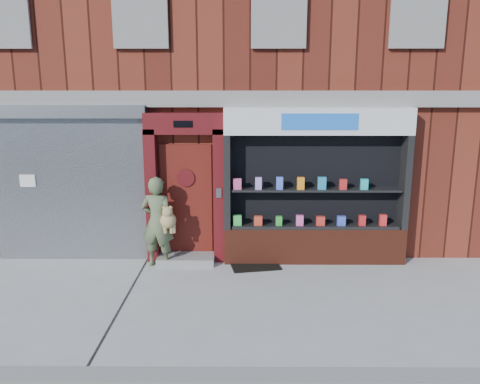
{
  "coord_description": "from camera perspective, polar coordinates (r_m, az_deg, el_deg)",
  "views": [
    {
      "loc": [
        0.35,
        -6.94,
        3.32
      ],
      "look_at": [
        0.31,
        1.0,
        1.58
      ],
      "focal_mm": 35.0,
      "sensor_mm": 36.0,
      "label": 1
    }
  ],
  "objects": [
    {
      "name": "building",
      "position": [
        12.96,
        -1.28,
        15.39
      ],
      "size": [
        12.0,
        8.16,
        8.0
      ],
      "color": "#541B13",
      "rests_on": "ground"
    },
    {
      "name": "doormat",
      "position": [
        9.12,
        1.82,
        -8.9
      ],
      "size": [
        1.01,
        0.8,
        0.02
      ],
      "primitive_type": "cube",
      "rotation": [
        0.0,
        0.0,
        0.19
      ],
      "color": "black",
      "rests_on": "ground"
    },
    {
      "name": "curb",
      "position": [
        5.81,
        -3.44,
        -21.79
      ],
      "size": [
        60.0,
        0.3,
        0.12
      ],
      "primitive_type": "cube",
      "color": "gray",
      "rests_on": "ground"
    },
    {
      "name": "red_door_bay",
      "position": [
        9.07,
        -6.65,
        0.44
      ],
      "size": [
        1.52,
        0.58,
        2.9
      ],
      "color": "#4B0C10",
      "rests_on": "ground"
    },
    {
      "name": "shutter_bay",
      "position": [
        9.62,
        -20.09,
        2.04
      ],
      "size": [
        3.1,
        0.3,
        3.04
      ],
      "color": "gray",
      "rests_on": "ground"
    },
    {
      "name": "pharmacy_bay",
      "position": [
        9.08,
        9.16,
        -0.16
      ],
      "size": [
        3.5,
        0.41,
        3.0
      ],
      "color": "maroon",
      "rests_on": "ground"
    },
    {
      "name": "woman",
      "position": [
        8.97,
        -9.94,
        -3.59
      ],
      "size": [
        0.72,
        0.53,
        1.75
      ],
      "color": "#576542",
      "rests_on": "ground"
    },
    {
      "name": "ground",
      "position": [
        7.7,
        -2.38,
        -13.15
      ],
      "size": [
        80.0,
        80.0,
        0.0
      ],
      "primitive_type": "plane",
      "color": "#9E9E99",
      "rests_on": "ground"
    }
  ]
}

